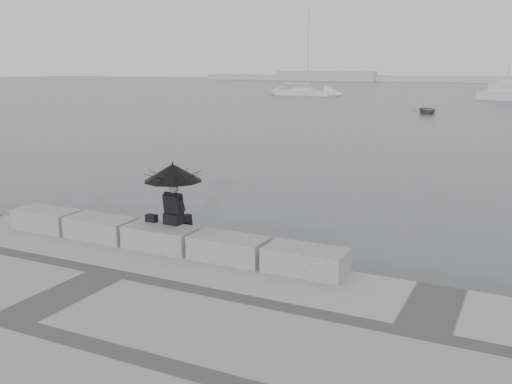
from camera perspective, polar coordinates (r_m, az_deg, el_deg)
The scene contains 11 objects.
ground at distance 13.30m, azimuth -8.24°, elevation -7.12°, with size 360.00×360.00×0.00m, color #3F4244.
stone_block_far_left at distance 14.90m, azimuth -20.21°, elevation -2.60°, with size 1.60×0.80×0.50m, color slate.
stone_block_left at distance 13.75m, azimuth -15.28°, elevation -3.50°, with size 1.60×0.80×0.50m, color slate.
stone_block_centre at distance 12.71m, azimuth -9.49°, elevation -4.52°, with size 1.60×0.80×0.50m, color slate.
stone_block_right at distance 11.84m, azimuth -2.75°, elevation -5.65°, with size 1.60×0.80×0.50m, color slate.
stone_block_far_right at distance 11.16m, azimuth 4.97°, elevation -6.84°, with size 1.60×0.80×0.50m, color slate.
seated_person at distance 12.61m, azimuth -8.32°, elevation 1.36°, with size 1.30×1.30×1.39m.
bag at distance 13.06m, azimuth -10.41°, elevation -2.58°, with size 0.26×0.15×0.17m, color black.
distant_landmass at distance 165.54m, azimuth 21.27°, elevation 10.48°, with size 180.00×8.00×2.80m.
sailboat_left at distance 87.77m, azimuth 4.82°, elevation 9.93°, with size 8.66×2.62×12.90m.
dinghy at distance 56.86m, azimuth 16.73°, elevation 7.83°, with size 3.47×1.47×0.59m, color gray.
Camera 1 is at (7.17, -10.28, 4.44)m, focal length 40.00 mm.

